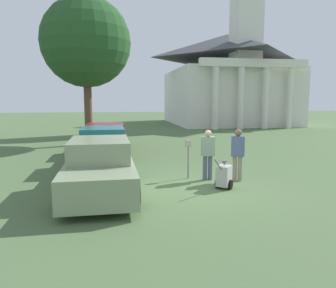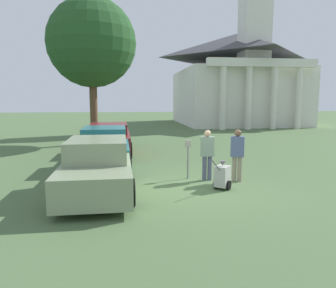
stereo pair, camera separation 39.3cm
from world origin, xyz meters
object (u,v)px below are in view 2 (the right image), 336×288
Objects in this scene: parked_car_sage at (98,166)px; equipment_cart at (222,176)px; church at (236,74)px; person_supervisor at (237,152)px; person_worker at (207,152)px; parked_car_teal at (105,149)px; parking_meter at (188,152)px; parked_car_maroon at (109,139)px.

parked_car_sage is 3.61m from equipment_cart.
person_supervisor is at bearing -108.75° from church.
church reaches higher than person_worker.
parked_car_teal is 2.94× the size of person_worker.
parking_meter is at bearing 157.39° from equipment_cart.
church reaches higher than parking_meter.
person_worker reaches higher than parked_car_maroon.
church reaches higher than parked_car_sage.
parked_car_maroon is 7.52m from person_supervisor.
person_worker is (3.40, -5.87, 0.23)m from parked_car_maroon.
parked_car_maroon reaches higher than parking_meter.
person_supervisor is (0.90, -0.30, 0.02)m from person_worker.
parked_car_maroon is 3.13× the size of person_supervisor.
person_supervisor is at bearing 87.51° from equipment_cart.
equipment_cart is (-0.72, -0.81, -0.56)m from person_supervisor.
person_worker reaches higher than parking_meter.
person_supervisor is 1.22m from equipment_cart.
parked_car_maroon is at bearing 156.39° from equipment_cart.
parked_car_teal is at bearing 141.86° from parking_meter.
equipment_cart is 27.37m from church.
parked_car_sage is at bearing -90.78° from parked_car_teal.
parked_car_sage is 3.17× the size of person_supervisor.
parked_car_maroon is 4.08× the size of parking_meter.
equipment_cart is (3.57, -6.98, -0.31)m from parked_car_maroon.
parked_car_sage is 3.24m from parked_car_teal.
parked_car_sage is 5.31× the size of equipment_cart.
church reaches higher than person_supervisor.
equipment_cart is at bearing -61.89° from parking_meter.
parked_car_maroon is at bearing -124.51° from church.
person_worker is at bearing -27.40° from parking_meter.
church is at bearing -104.02° from person_worker.
person_supervisor is (4.30, -2.81, 0.23)m from parked_car_teal.
parked_car_maroon is 5.25× the size of equipment_cart.
person_supervisor reaches higher than person_worker.
person_worker is at bearing 138.24° from equipment_cart.
person_supervisor is (4.30, 0.43, 0.25)m from parked_car_sage.
church is (12.62, 18.36, 4.66)m from parked_car_maroon.
parked_car_teal is at bearing -90.78° from parked_car_maroon.
parked_car_sage is at bearing -90.78° from parked_car_maroon.
parked_car_sage is 1.01× the size of parked_car_maroon.
parking_meter reaches higher than equipment_cart.
person_supervisor is 1.68× the size of equipment_cart.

